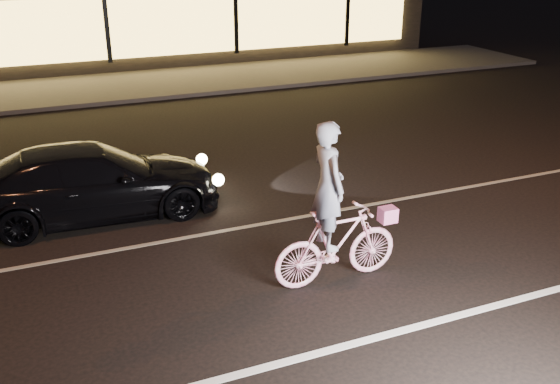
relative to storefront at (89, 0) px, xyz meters
name	(u,v)px	position (x,y,z in m)	size (l,w,h in m)	color
ground	(283,288)	(0.00, -18.97, -2.15)	(90.00, 90.00, 0.00)	black
lane_stripe_near	(333,349)	(0.00, -20.47, -2.14)	(60.00, 0.12, 0.01)	silver
lane_stripe_far	(235,229)	(0.00, -16.97, -2.14)	(60.00, 0.10, 0.01)	gray
sidewalk	(121,87)	(0.00, -5.97, -2.09)	(30.00, 4.00, 0.12)	#383533
storefront	(89,0)	(0.00, 0.00, 0.00)	(25.40, 8.42, 4.20)	black
cyclist	(334,227)	(0.71, -19.07, -1.32)	(1.85, 0.64, 2.33)	#E63E77
sedan	(93,181)	(-2.02, -15.50, -1.53)	(4.34, 1.88, 1.24)	black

